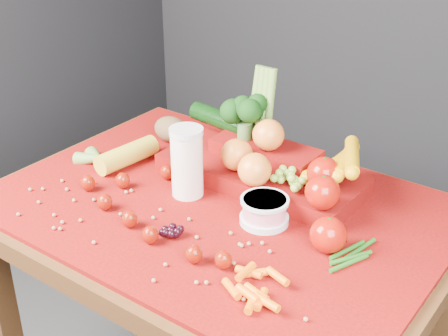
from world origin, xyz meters
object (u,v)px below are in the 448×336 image
Objects in this scene: table at (219,241)px; yogurt_bowl at (264,210)px; milk_glass at (187,160)px; produce_mound at (270,162)px.

yogurt_bowl reaches higher than table.
table is 0.22m from milk_glass.
table is at bearing 4.69° from milk_glass.
produce_mound reaches higher than yogurt_bowl.
milk_glass is 0.23m from yogurt_bowl.
yogurt_bowl is at bearing -2.07° from table.
yogurt_bowl is 0.18× the size of produce_mound.
table is 0.19m from yogurt_bowl.
milk_glass reaches higher than table.
produce_mound is (-0.09, 0.16, 0.03)m from yogurt_bowl.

